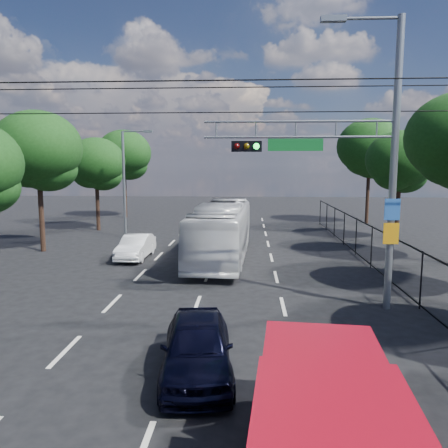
# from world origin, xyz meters

# --- Properties ---
(lane_markings) EXTENTS (6.12, 38.00, 0.01)m
(lane_markings) POSITION_xyz_m (-0.00, 14.00, 0.01)
(lane_markings) COLOR beige
(lane_markings) RESTS_ON ground
(signal_mast) EXTENTS (6.43, 0.39, 9.50)m
(signal_mast) POSITION_xyz_m (5.28, 7.99, 5.24)
(signal_mast) COLOR slate
(signal_mast) RESTS_ON ground
(streetlight_left) EXTENTS (2.09, 0.22, 7.08)m
(streetlight_left) POSITION_xyz_m (-6.33, 22.00, 3.94)
(streetlight_left) COLOR slate
(streetlight_left) RESTS_ON ground
(utility_wires) EXTENTS (22.00, 5.04, 0.74)m
(utility_wires) POSITION_xyz_m (0.00, 8.83, 7.23)
(utility_wires) COLOR black
(utility_wires) RESTS_ON ground
(fence_right) EXTENTS (0.06, 34.03, 2.00)m
(fence_right) POSITION_xyz_m (7.60, 12.17, 1.03)
(fence_right) COLOR black
(fence_right) RESTS_ON ground
(tree_right_d) EXTENTS (4.32, 4.32, 7.02)m
(tree_right_d) POSITION_xyz_m (11.42, 22.02, 4.85)
(tree_right_d) COLOR black
(tree_right_d) RESTS_ON ground
(tree_right_e) EXTENTS (5.28, 5.28, 8.58)m
(tree_right_e) POSITION_xyz_m (11.62, 30.02, 5.94)
(tree_right_e) COLOR black
(tree_right_e) RESTS_ON ground
(tree_left_c) EXTENTS (4.80, 4.80, 7.80)m
(tree_left_c) POSITION_xyz_m (-9.78, 17.02, 5.40)
(tree_left_c) COLOR black
(tree_left_c) RESTS_ON ground
(tree_left_d) EXTENTS (4.20, 4.20, 6.83)m
(tree_left_d) POSITION_xyz_m (-9.38, 25.02, 4.72)
(tree_left_d) COLOR black
(tree_left_d) RESTS_ON ground
(tree_left_e) EXTENTS (4.92, 4.92, 7.99)m
(tree_left_e) POSITION_xyz_m (-9.58, 33.02, 5.53)
(tree_left_e) COLOR black
(tree_left_e) RESTS_ON ground
(red_pickup) EXTENTS (2.44, 5.63, 2.04)m
(red_pickup) POSITION_xyz_m (2.91, -0.82, 1.09)
(red_pickup) COLOR black
(red_pickup) RESTS_ON ground
(navy_hatchback) EXTENTS (2.01, 4.13, 1.36)m
(navy_hatchback) POSITION_xyz_m (0.61, 2.96, 0.68)
(navy_hatchback) COLOR black
(navy_hatchback) RESTS_ON ground
(white_bus) EXTENTS (2.89, 10.52, 2.90)m
(white_bus) POSITION_xyz_m (0.41, 15.59, 1.45)
(white_bus) COLOR silver
(white_bus) RESTS_ON ground
(white_van) EXTENTS (1.37, 3.73, 1.22)m
(white_van) POSITION_xyz_m (-4.08, 15.44, 0.61)
(white_van) COLOR white
(white_van) RESTS_ON ground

